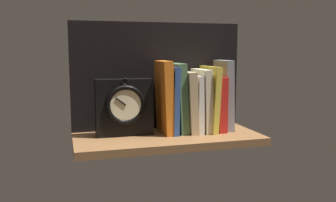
# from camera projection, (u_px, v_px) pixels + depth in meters

# --- Properties ---
(ground_plane) EXTENTS (0.62, 0.27, 0.03)m
(ground_plane) POSITION_uv_depth(u_px,v_px,m) (168.00, 139.00, 1.22)
(ground_plane) COLOR brown
(back_panel) EXTENTS (0.62, 0.01, 0.38)m
(back_panel) POSITION_uv_depth(u_px,v_px,m) (158.00, 76.00, 1.31)
(back_panel) COLOR black
(back_panel) RESTS_ON ground_plane
(book_orange_pandolfini) EXTENTS (0.04, 0.14, 0.25)m
(book_orange_pandolfini) POSITION_uv_depth(u_px,v_px,m) (164.00, 97.00, 1.24)
(book_orange_pandolfini) COLOR orange
(book_orange_pandolfini) RESTS_ON ground_plane
(book_blue_modern) EXTENTS (0.02, 0.14, 0.23)m
(book_blue_modern) POSITION_uv_depth(u_px,v_px,m) (171.00, 100.00, 1.25)
(book_blue_modern) COLOR #2D4C8E
(book_blue_modern) RESTS_ON ground_plane
(book_green_romantic) EXTENTS (0.04, 0.13, 0.24)m
(book_green_romantic) POSITION_uv_depth(u_px,v_px,m) (179.00, 98.00, 1.25)
(book_green_romantic) COLOR #476B44
(book_green_romantic) RESTS_ON ground_plane
(book_tan_shortstories) EXTENTS (0.04, 0.15, 0.21)m
(book_tan_shortstories) POSITION_uv_depth(u_px,v_px,m) (187.00, 102.00, 1.26)
(book_tan_shortstories) COLOR tan
(book_tan_shortstories) RESTS_ON ground_plane
(book_white_catcher) EXTENTS (0.02, 0.14, 0.20)m
(book_white_catcher) POSITION_uv_depth(u_px,v_px,m) (195.00, 103.00, 1.27)
(book_white_catcher) COLOR silver
(book_white_catcher) RESTS_ON ground_plane
(book_cream_twain) EXTENTS (0.03, 0.15, 0.22)m
(book_cream_twain) POSITION_uv_depth(u_px,v_px,m) (202.00, 100.00, 1.28)
(book_cream_twain) COLOR beige
(book_cream_twain) RESTS_ON ground_plane
(book_yellow_seinlanguage) EXTENTS (0.03, 0.16, 0.23)m
(book_yellow_seinlanguage) POSITION_uv_depth(u_px,v_px,m) (209.00, 98.00, 1.29)
(book_yellow_seinlanguage) COLOR gold
(book_yellow_seinlanguage) RESTS_ON ground_plane
(book_red_requiem) EXTENTS (0.03, 0.15, 0.19)m
(book_red_requiem) POSITION_uv_depth(u_px,v_px,m) (216.00, 103.00, 1.29)
(book_red_requiem) COLOR red
(book_red_requiem) RESTS_ON ground_plane
(book_gray_chess) EXTENTS (0.03, 0.12, 0.25)m
(book_gray_chess) POSITION_uv_depth(u_px,v_px,m) (224.00, 95.00, 1.30)
(book_gray_chess) COLOR gray
(book_gray_chess) RESTS_ON ground_plane
(framed_clock) EXTENTS (0.19, 0.06, 0.19)m
(framed_clock) POSITION_uv_depth(u_px,v_px,m) (124.00, 107.00, 1.20)
(framed_clock) COLOR black
(framed_clock) RESTS_ON ground_plane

